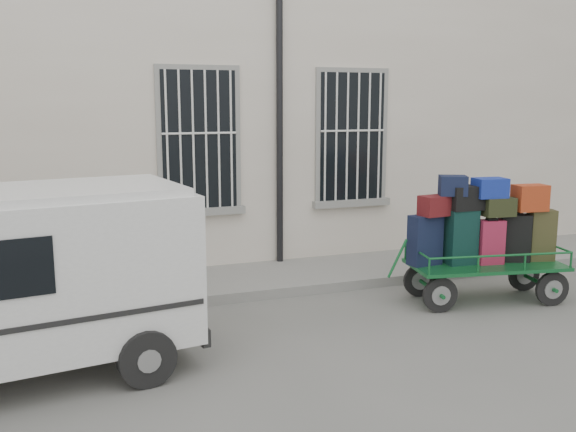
% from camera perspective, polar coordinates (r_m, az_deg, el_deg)
% --- Properties ---
extents(ground, '(80.00, 80.00, 0.00)m').
position_cam_1_polar(ground, '(8.18, -0.23, -10.28)').
color(ground, '#61615D').
rests_on(ground, ground).
extents(building, '(24.00, 5.15, 6.00)m').
position_cam_1_polar(building, '(12.98, -8.63, 10.64)').
color(building, beige).
rests_on(building, ground).
extents(sidewalk, '(24.00, 1.70, 0.15)m').
position_cam_1_polar(sidewalk, '(10.15, -4.46, -5.79)').
color(sidewalk, gray).
rests_on(sidewalk, ground).
extents(luggage_cart, '(2.61, 1.35, 1.84)m').
position_cam_1_polar(luggage_cart, '(9.58, 16.94, -1.65)').
color(luggage_cart, black).
rests_on(luggage_cart, ground).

